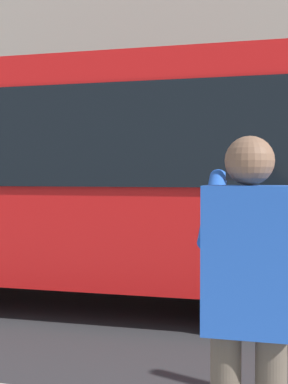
# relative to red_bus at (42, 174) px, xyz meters

# --- Properties ---
(ground_plane) EXTENTS (60.00, 60.00, 0.00)m
(ground_plane) POSITION_rel_red_bus_xyz_m (-2.07, -0.35, -1.68)
(ground_plane) COLOR #2B2B2D
(building_facade_far) EXTENTS (28.00, 1.55, 12.00)m
(building_facade_far) POSITION_rel_red_bus_xyz_m (-2.08, -7.15, 4.30)
(building_facade_far) COLOR #A89E8E
(building_facade_far) RESTS_ON ground_plane
(red_bus) EXTENTS (9.05, 2.54, 3.08)m
(red_bus) POSITION_rel_red_bus_xyz_m (0.00, 0.00, 0.00)
(red_bus) COLOR red
(red_bus) RESTS_ON ground_plane
(pedestrian_photographer) EXTENTS (0.53, 0.52, 1.70)m
(pedestrian_photographer) POSITION_rel_red_bus_xyz_m (-3.03, 4.20, -0.54)
(pedestrian_photographer) COLOR #4C4238
(pedestrian_photographer) RESTS_ON sidewalk_curb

